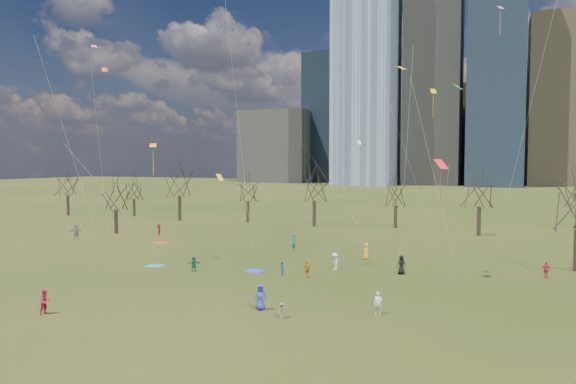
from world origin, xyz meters
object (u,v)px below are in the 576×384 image
at_px(person_0, 260,297).
at_px(person_2, 45,302).
at_px(person_1, 378,303).
at_px(person_4, 308,269).
at_px(blanket_crimson, 160,243).
at_px(blanket_teal, 155,266).
at_px(blanket_navy, 255,271).

relative_size(person_0, person_2, 1.08).
relative_size(person_1, person_4, 0.98).
distance_m(blanket_crimson, person_1, 36.90).
xyz_separation_m(blanket_teal, person_2, (2.99, -15.64, 0.79)).
xyz_separation_m(blanket_navy, person_4, (5.41, -0.76, 0.75)).
height_order(blanket_teal, person_2, person_2).
distance_m(person_0, person_2, 14.08).
bearing_deg(blanket_navy, person_1, -34.21).
distance_m(person_1, person_4, 11.45).
xyz_separation_m(blanket_teal, person_0, (15.65, -9.50, 0.85)).
height_order(blanket_crimson, person_4, person_4).
bearing_deg(person_1, blanket_teal, 148.01).
height_order(blanket_teal, person_1, person_1).
bearing_deg(person_4, person_1, 168.65).
distance_m(blanket_crimson, person_4, 25.98).
bearing_deg(person_1, blanket_crimson, 134.10).
height_order(person_1, person_4, person_4).
relative_size(blanket_teal, person_4, 1.05).
height_order(blanket_teal, person_4, person_4).
height_order(person_0, person_2, person_0).
height_order(person_2, person_4, person_2).
bearing_deg(person_0, blanket_crimson, 114.81).
relative_size(blanket_teal, blanket_navy, 1.00).
bearing_deg(blanket_navy, blanket_teal, -171.44).
height_order(blanket_navy, person_4, person_4).
relative_size(person_0, person_4, 1.13).
bearing_deg(blanket_crimson, person_0, -42.10).
bearing_deg(blanket_navy, blanket_crimson, 149.82).
relative_size(person_2, person_4, 1.05).
distance_m(blanket_navy, person_0, 12.43).
distance_m(blanket_navy, person_1, 16.11).
bearing_deg(blanket_teal, person_2, -79.20).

